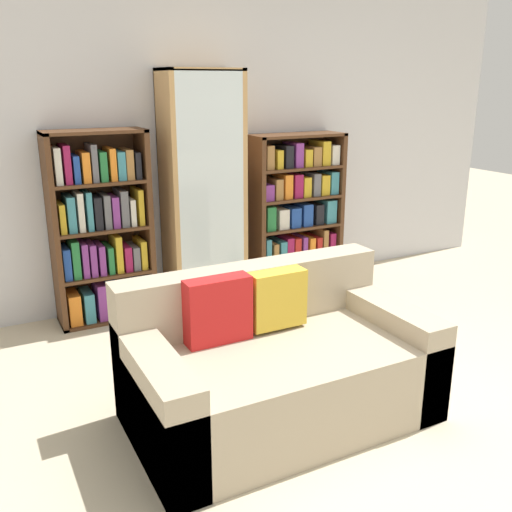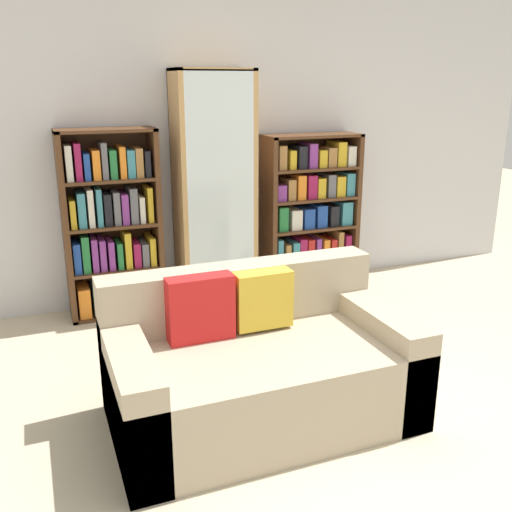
{
  "view_description": "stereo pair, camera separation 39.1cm",
  "coord_description": "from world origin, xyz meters",
  "px_view_note": "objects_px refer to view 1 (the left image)",
  "views": [
    {
      "loc": [
        -1.87,
        -1.83,
        1.8
      ],
      "look_at": [
        -0.14,
        1.48,
        0.65
      ],
      "focal_mm": 40.0,
      "sensor_mm": 36.0,
      "label": 1
    },
    {
      "loc": [
        -1.52,
        -2.0,
        1.8
      ],
      "look_at": [
        -0.14,
        1.48,
        0.65
      ],
      "focal_mm": 40.0,
      "sensor_mm": 36.0,
      "label": 2
    }
  ],
  "objects_px": {
    "bookshelf_left": "(101,232)",
    "wine_bottle": "(286,300)",
    "couch": "(276,367)",
    "bookshelf_right": "(296,213)",
    "display_cabinet": "(203,192)"
  },
  "relations": [
    {
      "from": "bookshelf_left",
      "to": "wine_bottle",
      "type": "height_order",
      "value": "bookshelf_left"
    },
    {
      "from": "couch",
      "to": "wine_bottle",
      "type": "bearing_deg",
      "value": 57.33
    },
    {
      "from": "wine_bottle",
      "to": "couch",
      "type": "bearing_deg",
      "value": -122.67
    },
    {
      "from": "bookshelf_left",
      "to": "bookshelf_right",
      "type": "relative_size",
      "value": 1.07
    },
    {
      "from": "couch",
      "to": "display_cabinet",
      "type": "height_order",
      "value": "display_cabinet"
    },
    {
      "from": "bookshelf_left",
      "to": "display_cabinet",
      "type": "height_order",
      "value": "display_cabinet"
    },
    {
      "from": "bookshelf_left",
      "to": "display_cabinet",
      "type": "xyz_separation_m",
      "value": [
        0.84,
        -0.02,
        0.23
      ]
    },
    {
      "from": "couch",
      "to": "wine_bottle",
      "type": "relative_size",
      "value": 4.23
    },
    {
      "from": "bookshelf_left",
      "to": "display_cabinet",
      "type": "bearing_deg",
      "value": -1.1
    },
    {
      "from": "couch",
      "to": "display_cabinet",
      "type": "xyz_separation_m",
      "value": [
        0.33,
        1.81,
        0.64
      ]
    },
    {
      "from": "bookshelf_right",
      "to": "wine_bottle",
      "type": "xyz_separation_m",
      "value": [
        -0.49,
        -0.67,
        -0.51
      ]
    },
    {
      "from": "display_cabinet",
      "to": "wine_bottle",
      "type": "height_order",
      "value": "display_cabinet"
    },
    {
      "from": "couch",
      "to": "bookshelf_left",
      "type": "height_order",
      "value": "bookshelf_left"
    },
    {
      "from": "wine_bottle",
      "to": "bookshelf_left",
      "type": "bearing_deg",
      "value": 151.48
    },
    {
      "from": "display_cabinet",
      "to": "bookshelf_right",
      "type": "distance_m",
      "value": 0.93
    }
  ]
}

